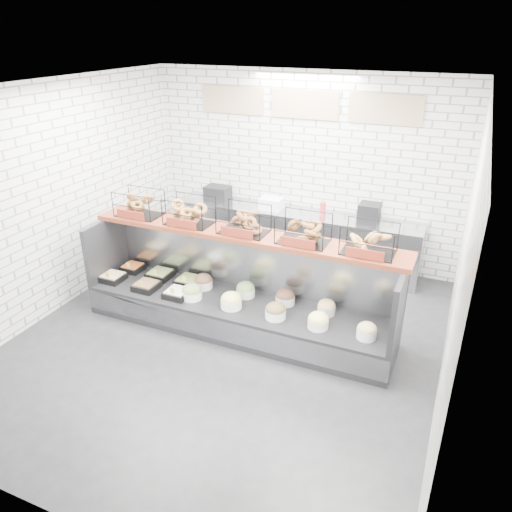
% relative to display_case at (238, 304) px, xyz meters
% --- Properties ---
extents(ground, '(5.50, 5.50, 0.00)m').
position_rel_display_case_xyz_m(ground, '(0.01, -0.34, -0.33)').
color(ground, black).
rests_on(ground, ground).
extents(room_shell, '(5.02, 5.51, 3.01)m').
position_rel_display_case_xyz_m(room_shell, '(0.01, 0.26, 1.73)').
color(room_shell, silver).
rests_on(room_shell, ground).
extents(display_case, '(4.00, 0.90, 1.20)m').
position_rel_display_case_xyz_m(display_case, '(0.00, 0.00, 0.00)').
color(display_case, black).
rests_on(display_case, ground).
extents(bagel_shelf, '(4.10, 0.50, 0.40)m').
position_rel_display_case_xyz_m(bagel_shelf, '(0.01, 0.18, 1.05)').
color(bagel_shelf, '#531E11').
rests_on(bagel_shelf, display_case).
extents(prep_counter, '(4.00, 0.60, 1.20)m').
position_rel_display_case_xyz_m(prep_counter, '(0.00, 2.09, 0.14)').
color(prep_counter, '#93969B').
rests_on(prep_counter, ground).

